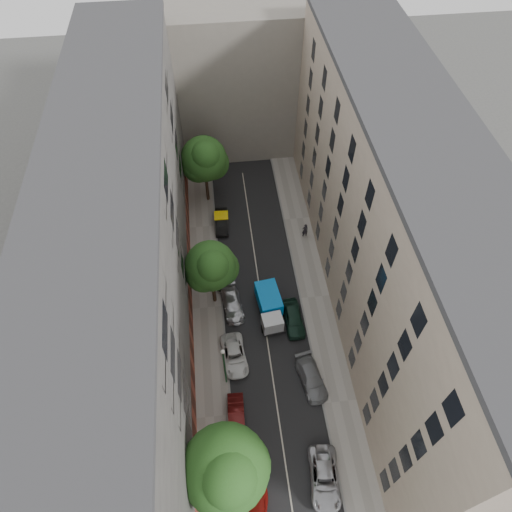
{
  "coord_description": "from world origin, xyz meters",
  "views": [
    {
      "loc": [
        -3.49,
        -24.75,
        39.3
      ],
      "look_at": [
        -0.42,
        1.38,
        6.0
      ],
      "focal_mm": 32.0,
      "sensor_mm": 36.0,
      "label": 1
    }
  ],
  "objects": [
    {
      "name": "building_left",
      "position": [
        -11.0,
        0.0,
        10.0
      ],
      "size": [
        8.0,
        44.0,
        20.0
      ],
      "primitive_type": "cube",
      "color": "#474442",
      "rests_on": "ground"
    },
    {
      "name": "car_right_0",
      "position": [
        2.8,
        -17.0,
        0.69
      ],
      "size": [
        2.76,
        5.15,
        1.38
      ],
      "primitive_type": "imported",
      "rotation": [
        0.0,
        0.0,
        -0.1
      ],
      "color": "#AEAEB3",
      "rests_on": "ground"
    },
    {
      "name": "sidewalk_right",
      "position": [
        5.5,
        0.0,
        0.07
      ],
      "size": [
        3.0,
        44.0,
        0.15
      ],
      "primitive_type": "cube",
      "color": "gray",
      "rests_on": "ground"
    },
    {
      "name": "tarp_truck",
      "position": [
        0.6,
        -1.33,
        1.31
      ],
      "size": [
        2.61,
        5.36,
        2.38
      ],
      "rotation": [
        0.0,
        0.0,
        0.12
      ],
      "color": "black",
      "rests_on": "ground"
    },
    {
      "name": "building_endcap",
      "position": [
        0.0,
        28.0,
        9.0
      ],
      "size": [
        18.0,
        12.0,
        18.0
      ],
      "primitive_type": "cube",
      "color": "gray",
      "rests_on": "ground"
    },
    {
      "name": "tree_near",
      "position": [
        -4.5,
        -17.11,
        7.07
      ],
      "size": [
        6.06,
        5.9,
        10.32
      ],
      "color": "#382619",
      "rests_on": "sidewalk_left"
    },
    {
      "name": "tree_mid",
      "position": [
        -4.6,
        0.67,
        5.76
      ],
      "size": [
        5.07,
        4.77,
        8.36
      ],
      "color": "#382619",
      "rests_on": "sidewalk_left"
    },
    {
      "name": "pedestrian",
      "position": [
        5.92,
        8.25,
        1.09
      ],
      "size": [
        0.75,
        0.55,
        1.89
      ],
      "primitive_type": "imported",
      "rotation": [
        0.0,
        0.0,
        3.29
      ],
      "color": "black",
      "rests_on": "sidewalk_right"
    },
    {
      "name": "car_left_3",
      "position": [
        -2.99,
        -0.2,
        0.66
      ],
      "size": [
        2.38,
        4.74,
        1.32
      ],
      "primitive_type": "imported",
      "rotation": [
        0.0,
        0.0,
        0.12
      ],
      "color": "#B1B1B6",
      "rests_on": "ground"
    },
    {
      "name": "road_surface",
      "position": [
        0.0,
        0.0,
        0.01
      ],
      "size": [
        8.0,
        44.0,
        0.02
      ],
      "primitive_type": "cube",
      "color": "black",
      "rests_on": "ground"
    },
    {
      "name": "building_right",
      "position": [
        11.0,
        0.0,
        10.0
      ],
      "size": [
        8.0,
        44.0,
        20.0
      ],
      "primitive_type": "cube",
      "color": "tan",
      "rests_on": "ground"
    },
    {
      "name": "car_left_4",
      "position": [
        -3.49,
        3.4,
        0.64
      ],
      "size": [
        2.07,
        3.93,
        1.27
      ],
      "primitive_type": "imported",
      "rotation": [
        0.0,
        0.0,
        -0.16
      ],
      "color": "black",
      "rests_on": "ground"
    },
    {
      "name": "lamp_post",
      "position": [
        -4.2,
        -8.04,
        3.94
      ],
      "size": [
        0.36,
        0.36,
        6.11
      ],
      "color": "#164F26",
      "rests_on": "sidewalk_left"
    },
    {
      "name": "ground",
      "position": [
        0.0,
        0.0,
        0.0
      ],
      "size": [
        120.0,
        120.0,
        0.0
      ],
      "primitive_type": "plane",
      "color": "#4C4C49",
      "rests_on": "ground"
    },
    {
      "name": "car_left_2",
      "position": [
        -3.27,
        -5.8,
        0.64
      ],
      "size": [
        2.48,
        4.74,
        1.27
      ],
      "primitive_type": "imported",
      "rotation": [
        0.0,
        0.0,
        0.08
      ],
      "color": "silver",
      "rests_on": "ground"
    },
    {
      "name": "tree_far",
      "position": [
        -4.5,
        15.35,
        6.15
      ],
      "size": [
        5.4,
        5.14,
        8.95
      ],
      "color": "#382619",
      "rests_on": "sidewalk_left"
    },
    {
      "name": "car_left_1",
      "position": [
        -3.6,
        -11.4,
        0.65
      ],
      "size": [
        1.5,
        3.97,
        1.29
      ],
      "primitive_type": "imported",
      "rotation": [
        0.0,
        0.0,
        -0.03
      ],
      "color": "#501010",
      "rests_on": "ground"
    },
    {
      "name": "car_right_1",
      "position": [
        3.36,
        -8.8,
        0.68
      ],
      "size": [
        2.65,
        4.91,
        1.35
      ],
      "primitive_type": "imported",
      "rotation": [
        0.0,
        0.0,
        0.17
      ],
      "color": "slate",
      "rests_on": "ground"
    },
    {
      "name": "car_right_2",
      "position": [
        2.8,
        -2.6,
        0.75
      ],
      "size": [
        1.9,
        4.45,
        1.5
      ],
      "primitive_type": "imported",
      "rotation": [
        0.0,
        0.0,
        0.03
      ],
      "color": "black",
      "rests_on": "ground"
    },
    {
      "name": "car_left_5",
      "position": [
        -3.26,
        11.0,
        0.67
      ],
      "size": [
        1.58,
        4.13,
        1.34
      ],
      "primitive_type": "imported",
      "rotation": [
        0.0,
        0.0,
        -0.04
      ],
      "color": "black",
      "rests_on": "ground"
    },
    {
      "name": "sidewalk_left",
      "position": [
        -5.5,
        0.0,
        0.07
      ],
      "size": [
        3.0,
        44.0,
        0.15
      ],
      "primitive_type": "cube",
      "color": "gray",
      "rests_on": "ground"
    }
  ]
}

